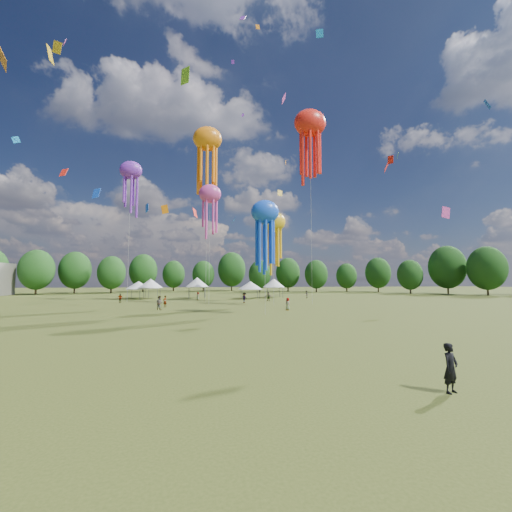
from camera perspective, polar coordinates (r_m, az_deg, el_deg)
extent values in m
plane|color=#384416|center=(12.65, -1.57, -22.72)|extent=(300.00, 300.00, 0.00)
imported|color=black|center=(13.91, 31.41, -16.68)|extent=(0.75, 0.63, 1.74)
imported|color=gray|center=(44.11, -16.89, -8.02)|extent=(1.12, 1.06, 1.83)
imported|color=gray|center=(63.09, -10.32, -7.06)|extent=(0.72, 0.87, 1.52)
imported|color=gray|center=(69.12, 8.98, -6.80)|extent=(0.74, 0.87, 1.56)
imported|color=gray|center=(54.64, -2.09, -7.46)|extent=(1.31, 1.17, 1.76)
imported|color=gray|center=(59.40, -23.10, -6.96)|extent=(0.98, 0.80, 1.56)
imported|color=gray|center=(59.93, 2.23, -7.25)|extent=(1.45, 1.24, 1.57)
imported|color=gray|center=(48.25, -15.94, -7.79)|extent=(0.68, 0.72, 1.66)
imported|color=gray|center=(42.32, 5.68, -8.51)|extent=(0.69, 0.88, 1.60)
cylinder|color=#47474C|center=(71.28, -21.98, -6.34)|extent=(0.08, 0.08, 1.88)
cylinder|color=#47474C|center=(74.71, -21.30, -6.24)|extent=(0.08, 0.08, 1.88)
cylinder|color=#47474C|center=(70.48, -19.18, -6.44)|extent=(0.08, 0.08, 1.88)
cylinder|color=#47474C|center=(73.95, -18.62, -6.33)|extent=(0.08, 0.08, 1.88)
cube|color=white|center=(72.55, -20.25, -5.55)|extent=(3.94, 3.94, 0.10)
cone|color=white|center=(72.53, -20.23, -4.88)|extent=(5.12, 5.12, 1.61)
cylinder|color=#47474C|center=(68.07, -20.01, -6.38)|extent=(0.08, 0.08, 2.17)
cylinder|color=#47474C|center=(71.37, -19.42, -6.28)|extent=(0.08, 0.08, 2.17)
cylinder|color=#47474C|center=(67.43, -17.19, -6.47)|extent=(0.08, 0.08, 2.17)
cylinder|color=#47474C|center=(70.76, -16.73, -6.36)|extent=(0.08, 0.08, 2.17)
cube|color=white|center=(69.35, -18.32, -5.44)|extent=(3.78, 3.78, 0.10)
cone|color=white|center=(69.33, -18.30, -4.63)|extent=(4.92, 4.92, 1.86)
cylinder|color=#47474C|center=(68.23, -11.93, -6.47)|extent=(0.08, 0.08, 2.33)
cylinder|color=#47474C|center=(71.48, -11.73, -6.37)|extent=(0.08, 0.08, 2.33)
cylinder|color=#47474C|center=(68.06, -9.17, -6.51)|extent=(0.08, 0.08, 2.33)
cylinder|color=#47474C|center=(71.32, -9.09, -6.40)|extent=(0.08, 0.08, 2.33)
cube|color=white|center=(69.71, -10.47, -5.44)|extent=(3.67, 3.67, 0.10)
cone|color=white|center=(69.70, -10.46, -4.58)|extent=(4.77, 4.77, 1.99)
cylinder|color=#47474C|center=(64.71, -2.40, -6.89)|extent=(0.08, 0.08, 1.88)
cylinder|color=#47474C|center=(68.17, -2.66, -6.75)|extent=(0.08, 0.08, 1.88)
cylinder|color=#47474C|center=(65.11, 0.67, -6.87)|extent=(0.08, 0.08, 1.88)
cylinder|color=#47474C|center=(68.55, 0.25, -6.74)|extent=(0.08, 0.08, 1.88)
cube|color=white|center=(66.57, -1.03, -5.96)|extent=(3.88, 3.88, 0.10)
cone|color=white|center=(66.55, -1.03, -5.23)|extent=(5.04, 5.04, 1.61)
cylinder|color=#47474C|center=(68.89, 2.08, -6.59)|extent=(0.08, 0.08, 2.18)
cylinder|color=#47474C|center=(72.18, 1.64, -6.48)|extent=(0.08, 0.08, 2.18)
cylinder|color=#47474C|center=(69.53, 4.81, -6.56)|extent=(0.08, 0.08, 2.18)
cylinder|color=#47474C|center=(72.79, 4.25, -6.46)|extent=(0.08, 0.08, 2.18)
cube|color=white|center=(70.79, 3.19, -5.60)|extent=(3.74, 3.74, 0.10)
cone|color=white|center=(70.77, 3.19, -4.80)|extent=(4.86, 4.86, 1.87)
ellipsoid|color=#DA409E|center=(53.63, -8.21, 10.94)|extent=(3.63, 2.54, 3.08)
cylinder|color=beige|center=(52.03, -8.31, 1.35)|extent=(0.03, 0.03, 17.96)
ellipsoid|color=orange|center=(60.09, -8.66, 19.95)|extent=(5.02, 3.52, 4.27)
cylinder|color=beige|center=(55.81, -8.82, 6.46)|extent=(0.03, 0.03, 28.52)
ellipsoid|color=yellow|center=(49.60, 3.15, 6.14)|extent=(3.70, 2.59, 3.15)
cylinder|color=beige|center=(48.86, 3.18, -1.31)|extent=(0.03, 0.03, 12.89)
ellipsoid|color=purple|center=(64.10, -21.43, 14.04)|extent=(3.96, 2.77, 3.36)
cylinder|color=beige|center=(61.50, -21.73, 3.47)|extent=(0.03, 0.03, 23.73)
ellipsoid|color=blue|center=(37.50, 1.61, 7.87)|extent=(3.26, 2.29, 2.78)
cylinder|color=beige|center=(36.72, 1.63, -1.20)|extent=(0.03, 0.03, 11.84)
ellipsoid|color=#FF2416|center=(58.32, 9.61, 22.35)|extent=(5.36, 3.75, 4.56)
cylinder|color=beige|center=(53.36, 9.81, 7.77)|extent=(0.03, 0.03, 30.00)
cube|color=purple|center=(57.53, -2.38, 36.74)|extent=(1.05, 0.73, 1.03)
cube|color=#FF2416|center=(74.11, -10.83, 7.57)|extent=(1.15, 2.16, 2.38)
cube|color=orange|center=(77.69, 5.31, 16.28)|extent=(0.41, 0.92, 1.10)
cube|color=yellow|center=(56.44, -31.96, 29.03)|extent=(1.49, 0.65, 1.73)
cube|color=#94E325|center=(62.00, -0.43, 7.82)|extent=(0.97, 1.09, 1.64)
cube|color=blue|center=(49.80, 35.96, 21.07)|extent=(1.13, 0.95, 1.23)
cube|color=#198DDA|center=(61.70, 11.29, 34.40)|extent=(1.10, 0.37, 1.45)
cube|color=#DA409E|center=(68.17, -30.95, 29.90)|extent=(0.68, 0.89, 0.99)
cube|color=purple|center=(83.32, -4.16, 31.27)|extent=(0.68, 0.25, 0.86)
cube|color=#FF2416|center=(55.64, 22.88, 15.56)|extent=(0.55, 1.05, 1.32)
cube|color=orange|center=(50.20, -38.49, 25.83)|extent=(1.82, 1.58, 2.49)
cube|color=yellow|center=(50.34, -32.85, 27.96)|extent=(0.43, 1.70, 2.02)
cube|color=#94E325|center=(52.94, -12.53, 28.89)|extent=(1.37, 1.56, 2.49)
cube|color=blue|center=(80.61, -18.88, 8.13)|extent=(1.02, 1.68, 2.30)
cube|color=#198DDA|center=(59.18, -36.98, 16.24)|extent=(1.26, 0.56, 1.31)
cube|color=#DA409E|center=(70.02, 4.99, 26.19)|extent=(1.02, 1.81, 2.11)
cube|color=#FF2416|center=(73.63, 22.26, 14.55)|extent=(1.68, 1.59, 2.21)
cube|color=orange|center=(75.14, 0.29, 35.71)|extent=(0.85, 0.16, 1.04)
cube|color=yellow|center=(85.97, 4.29, 11.14)|extent=(1.42, 0.73, 1.83)
cube|color=#94E325|center=(55.39, 23.94, 16.05)|extent=(0.45, 0.97, 1.05)
cube|color=blue|center=(69.19, -26.61, 9.98)|extent=(1.55, 1.42, 2.18)
cube|color=#198DDA|center=(57.32, -3.93, 6.50)|extent=(0.68, 1.07, 1.16)
cube|color=#DA409E|center=(53.41, 30.78, 6.69)|extent=(1.54, 0.21, 1.85)
cube|color=purple|center=(80.46, -2.37, 23.84)|extent=(0.72, 0.50, 0.88)
cube|color=#FF2416|center=(47.14, -31.11, 12.65)|extent=(1.00, 0.91, 1.15)
cube|color=orange|center=(65.20, -15.96, 8.02)|extent=(1.37, 1.29, 1.91)
cylinder|color=#38281C|center=(101.17, -34.64, -4.75)|extent=(0.44, 0.44, 3.36)
ellipsoid|color=#1B4316|center=(101.17, -34.53, -2.02)|extent=(8.40, 8.40, 10.51)
cylinder|color=#38281C|center=(105.12, -29.66, -4.88)|extent=(0.44, 0.44, 3.41)
ellipsoid|color=#1B4316|center=(105.13, -29.56, -2.21)|extent=(8.53, 8.53, 10.66)
cylinder|color=#38281C|center=(101.32, -24.45, -5.19)|extent=(0.44, 0.44, 3.07)
ellipsoid|color=#1B4316|center=(101.31, -24.38, -2.70)|extent=(7.66, 7.66, 9.58)
cylinder|color=#38281C|center=(107.61, -19.53, -5.15)|extent=(0.44, 0.44, 3.43)
ellipsoid|color=#1B4316|center=(107.62, -19.47, -2.52)|extent=(8.58, 8.58, 10.73)
cylinder|color=#38281C|center=(111.73, -14.52, -5.33)|extent=(0.44, 0.44, 2.95)
ellipsoid|color=#1B4316|center=(111.72, -14.48, -3.16)|extent=(7.37, 7.37, 9.21)
cylinder|color=#38281C|center=(107.07, -9.40, -5.48)|extent=(0.44, 0.44, 2.89)
ellipsoid|color=#1B4316|center=(107.05, -9.37, -3.26)|extent=(7.23, 7.23, 9.04)
cylinder|color=#38281C|center=(111.60, -4.36, -5.23)|extent=(0.44, 0.44, 3.84)
ellipsoid|color=#1B4316|center=(111.64, -4.35, -2.39)|extent=(9.60, 9.60, 11.99)
cylinder|color=#38281C|center=(101.43, 0.68, -5.63)|extent=(0.44, 0.44, 2.84)
ellipsoid|color=#1B4316|center=(101.41, 0.68, -3.32)|extent=(7.11, 7.11, 8.89)
cylinder|color=#38281C|center=(105.79, 5.73, -5.46)|extent=(0.44, 0.44, 3.16)
ellipsoid|color=#1B4316|center=(105.78, 5.71, -3.00)|extent=(7.91, 7.91, 9.88)
cylinder|color=#38281C|center=(102.36, 10.73, -5.53)|extent=(0.44, 0.44, 2.88)
ellipsoid|color=#1B4316|center=(102.34, 10.69, -3.21)|extent=(7.21, 7.21, 9.01)
cylinder|color=#38281C|center=(108.03, 15.88, -5.44)|extent=(0.44, 0.44, 2.63)
ellipsoid|color=#1B4316|center=(108.00, 15.84, -3.43)|extent=(6.57, 6.57, 8.22)
cylinder|color=#38281C|center=(108.79, 20.99, -5.18)|extent=(0.44, 0.44, 3.13)
ellipsoid|color=#1B4316|center=(108.78, 20.93, -2.81)|extent=(7.81, 7.81, 9.77)
cylinder|color=#38281C|center=(100.16, 25.84, -5.27)|extent=(0.44, 0.44, 2.72)
ellipsoid|color=#1B4316|center=(100.13, 25.77, -3.03)|extent=(6.80, 6.80, 8.50)
cylinder|color=#38281C|center=(103.27, 31.06, -4.74)|extent=(0.44, 0.44, 3.81)
ellipsoid|color=#1B4316|center=(103.30, 30.94, -1.70)|extent=(9.52, 9.52, 11.90)
cylinder|color=#38281C|center=(98.74, 36.02, -4.68)|extent=(0.44, 0.44, 3.51)
ellipsoid|color=#1B4316|center=(98.75, 35.89, -1.76)|extent=(8.78, 8.78, 10.97)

